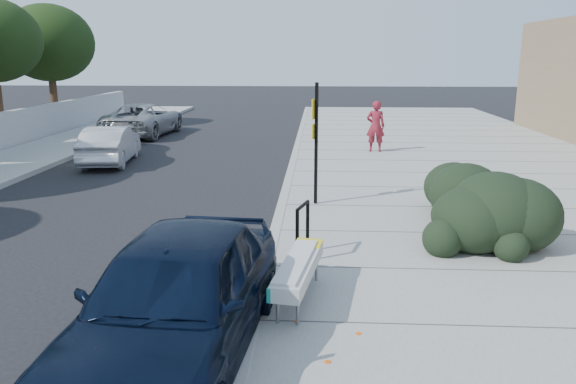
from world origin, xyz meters
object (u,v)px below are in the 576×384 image
object	(u,v)px
suv_silver	(144,119)
sign_post	(316,137)
pedestrian	(376,126)
wagon_silver	(110,145)
sedan_navy	(176,298)
bench	(299,269)
bike_rack	(303,225)

from	to	relation	value
suv_silver	sign_post	bearing A→B (deg)	126.19
sign_post	pedestrian	distance (m)	7.94
wagon_silver	suv_silver	xyz separation A→B (m)	(-0.98, 6.94, 0.10)
wagon_silver	pedestrian	size ratio (longest dim) A/B	2.08
wagon_silver	sedan_navy	bearing A→B (deg)	105.82
sedan_navy	wagon_silver	world-z (taller)	sedan_navy
sign_post	sedan_navy	world-z (taller)	sign_post
bench	pedestrian	distance (m)	13.32
suv_silver	bike_rack	bearing A→B (deg)	119.33
bike_rack	pedestrian	distance (m)	11.56
bench	sign_post	bearing A→B (deg)	96.80
sign_post	suv_silver	distance (m)	14.87
suv_silver	pedestrian	distance (m)	11.26
bike_rack	pedestrian	size ratio (longest dim) A/B	0.52
bench	suv_silver	bearing A→B (deg)	122.25
bench	bike_rack	world-z (taller)	bike_rack
pedestrian	wagon_silver	bearing A→B (deg)	15.95
bike_rack	sedan_navy	xyz separation A→B (m)	(-1.40, -3.24, 0.08)
sign_post	sedan_navy	size ratio (longest dim) A/B	0.60
bike_rack	pedestrian	world-z (taller)	pedestrian
suv_silver	bench	bearing A→B (deg)	117.05
wagon_silver	pedestrian	xyz separation A→B (m)	(9.16, 2.06, 0.44)
bike_rack	suv_silver	size ratio (longest dim) A/B	0.18
sign_post	suv_silver	bearing A→B (deg)	140.59
sedan_navy	wagon_silver	xyz separation A→B (m)	(-5.44, 12.50, -0.17)
bench	pedestrian	bearing A→B (deg)	88.70
sedan_navy	bike_rack	bearing A→B (deg)	71.67
sedan_navy	wagon_silver	bearing A→B (deg)	118.54
bench	sedan_navy	size ratio (longest dim) A/B	0.43
bike_rack	suv_silver	xyz separation A→B (m)	(-7.82, 16.19, 0.00)
sedan_navy	wagon_silver	size ratio (longest dim) A/B	1.22
bench	suv_silver	world-z (taller)	suv_silver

